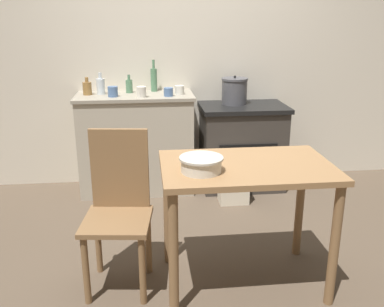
# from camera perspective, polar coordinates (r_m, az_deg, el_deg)

# --- Properties ---
(ground_plane) EXTENTS (14.00, 14.00, 0.00)m
(ground_plane) POSITION_cam_1_polar(r_m,az_deg,el_deg) (3.14, 1.01, -13.44)
(ground_plane) COLOR brown
(wall_back) EXTENTS (8.00, 0.07, 2.55)m
(wall_back) POSITION_cam_1_polar(r_m,az_deg,el_deg) (4.28, -1.67, 13.09)
(wall_back) COLOR beige
(wall_back) RESTS_ON ground_plane
(counter_cabinet) EXTENTS (1.08, 0.53, 0.94)m
(counter_cabinet) POSITION_cam_1_polar(r_m,az_deg,el_deg) (4.13, -7.40, 1.41)
(counter_cabinet) COLOR #B2A893
(counter_cabinet) RESTS_ON ground_plane
(stove) EXTENTS (0.82, 0.57, 0.82)m
(stove) POSITION_cam_1_polar(r_m,az_deg,el_deg) (4.23, 6.65, 1.01)
(stove) COLOR #38332D
(stove) RESTS_ON ground_plane
(work_table) EXTENTS (1.02, 0.66, 0.80)m
(work_table) POSITION_cam_1_polar(r_m,az_deg,el_deg) (2.60, 7.21, -4.19)
(work_table) COLOR #997047
(work_table) RESTS_ON ground_plane
(chair) EXTENTS (0.44, 0.44, 0.98)m
(chair) POSITION_cam_1_polar(r_m,az_deg,el_deg) (2.69, -9.76, -6.94)
(chair) COLOR olive
(chair) RESTS_ON ground_plane
(flour_sack) EXTENTS (0.26, 0.18, 0.36)m
(flour_sack) POSITION_cam_1_polar(r_m,az_deg,el_deg) (3.91, 5.57, -4.05)
(flour_sack) COLOR beige
(flour_sack) RESTS_ON ground_plane
(stock_pot) EXTENTS (0.25, 0.25, 0.27)m
(stock_pot) POSITION_cam_1_polar(r_m,az_deg,el_deg) (4.15, 5.68, 8.30)
(stock_pot) COLOR #4C4C51
(stock_pot) RESTS_ON stove
(mixing_bowl_large) EXTENTS (0.25, 0.25, 0.09)m
(mixing_bowl_large) POSITION_cam_1_polar(r_m,az_deg,el_deg) (2.39, 1.24, -1.34)
(mixing_bowl_large) COLOR silver
(mixing_bowl_large) RESTS_ON work_table
(bottle_far_left) EXTENTS (0.06, 0.06, 0.17)m
(bottle_far_left) POSITION_cam_1_polar(r_m,az_deg,el_deg) (4.11, -8.38, 8.91)
(bottle_far_left) COLOR #517F5B
(bottle_far_left) RESTS_ON counter_cabinet
(bottle_left) EXTENTS (0.08, 0.08, 0.20)m
(bottle_left) POSITION_cam_1_polar(r_m,az_deg,el_deg) (4.08, -12.08, 8.81)
(bottle_left) COLOR silver
(bottle_left) RESTS_ON counter_cabinet
(bottle_mid_left) EXTENTS (0.08, 0.08, 0.16)m
(bottle_mid_left) POSITION_cam_1_polar(r_m,az_deg,el_deg) (4.07, -13.79, 8.47)
(bottle_mid_left) COLOR olive
(bottle_mid_left) RESTS_ON counter_cabinet
(bottle_center_left) EXTENTS (0.06, 0.06, 0.30)m
(bottle_center_left) POSITION_cam_1_polar(r_m,az_deg,el_deg) (4.15, -5.11, 9.84)
(bottle_center_left) COLOR #517F5B
(bottle_center_left) RESTS_ON counter_cabinet
(cup_center) EXTENTS (0.09, 0.09, 0.10)m
(cup_center) POSITION_cam_1_polar(r_m,az_deg,el_deg) (3.86, -6.75, 8.15)
(cup_center) COLOR silver
(cup_center) RESTS_ON counter_cabinet
(cup_center_right) EXTENTS (0.09, 0.09, 0.08)m
(cup_center_right) POSITION_cam_1_polar(r_m,az_deg,el_deg) (3.99, -1.68, 8.47)
(cup_center_right) COLOR silver
(cup_center_right) RESTS_ON counter_cabinet
(cup_mid_right) EXTENTS (0.09, 0.09, 0.09)m
(cup_mid_right) POSITION_cam_1_polar(r_m,az_deg,el_deg) (3.93, -10.51, 8.11)
(cup_mid_right) COLOR #4C6B99
(cup_mid_right) RESTS_ON counter_cabinet
(cup_right) EXTENTS (0.08, 0.08, 0.08)m
(cup_right) POSITION_cam_1_polar(r_m,az_deg,el_deg) (3.90, -3.16, 8.19)
(cup_right) COLOR #4C6B99
(cup_right) RESTS_ON counter_cabinet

